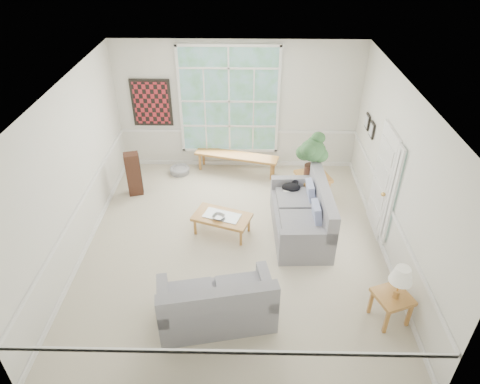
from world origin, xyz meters
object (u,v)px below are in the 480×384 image
object	(u,v)px
loveseat_front	(216,297)
loveseat_right	(301,211)
end_table	(312,188)
coffee_table	(222,224)
side_table	(390,307)

from	to	relation	value
loveseat_front	loveseat_right	bearing A→B (deg)	44.28
loveseat_front	end_table	xyz separation A→B (m)	(1.82, 3.22, -0.15)
coffee_table	side_table	distance (m)	3.34
coffee_table	end_table	xyz separation A→B (m)	(1.85, 1.14, 0.11)
coffee_table	side_table	world-z (taller)	side_table
loveseat_front	coffee_table	distance (m)	2.09
coffee_table	end_table	bearing A→B (deg)	50.94
loveseat_front	side_table	world-z (taller)	loveseat_front
loveseat_front	side_table	bearing A→B (deg)	-10.21
coffee_table	end_table	distance (m)	2.18
coffee_table	end_table	world-z (taller)	end_table
end_table	loveseat_right	bearing A→B (deg)	-107.99
coffee_table	side_table	xyz separation A→B (m)	(2.65, -2.04, 0.05)
end_table	coffee_table	bearing A→B (deg)	-148.29
end_table	side_table	bearing A→B (deg)	-75.94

